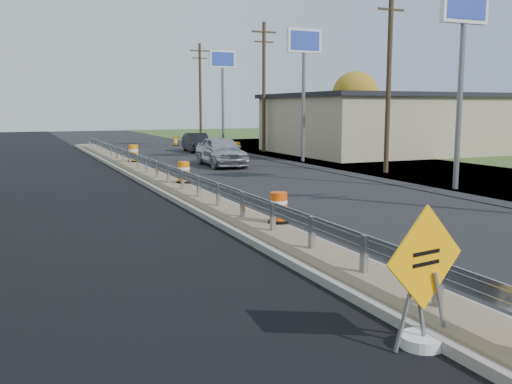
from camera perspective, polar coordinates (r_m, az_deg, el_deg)
name	(u,v)px	position (r m, az deg, el deg)	size (l,w,h in m)	color
ground	(243,224)	(16.16, -1.35, -3.26)	(140.00, 140.00, 0.00)	black
milled_overlay	(52,188)	(24.92, -19.72, 0.40)	(7.20, 120.00, 0.01)	black
median	(169,186)	(23.64, -8.70, 0.64)	(1.60, 55.00, 0.23)	gray
guardrail	(162,168)	(24.53, -9.34, 2.36)	(0.10, 46.15, 0.72)	silver
retail_building_near	(402,123)	(43.92, 14.43, 6.71)	(18.50, 12.50, 4.27)	tan
pylon_sign_south	(464,24)	(24.35, 20.05, 15.49)	(2.20, 0.30, 7.90)	slate
pylon_sign_mid	(304,53)	(34.94, 4.82, 13.66)	(2.20, 0.30, 7.90)	slate
pylon_sign_north	(223,68)	(47.70, -3.37, 12.26)	(2.20, 0.30, 7.90)	slate
utility_pole_smid	(389,74)	(29.45, 13.15, 11.45)	(1.90, 0.26, 9.40)	#473523
utility_pole_nmid	(264,85)	(42.45, 0.79, 10.67)	(1.90, 0.26, 9.40)	#473523
utility_pole_north	(200,90)	(56.45, -5.59, 10.07)	(1.90, 0.26, 9.40)	#473523
tree_far_yellow	(355,95)	(58.23, 9.90, 9.55)	(4.62, 4.62, 6.86)	#473523
caution_sign	(423,312)	(8.27, 16.35, -11.46)	(1.43, 0.60, 1.99)	white
barrel_median_near	(279,208)	(15.18, 2.28, -1.63)	(0.56, 0.56, 0.82)	black
barrel_median_mid	(184,173)	(23.43, -7.24, 1.93)	(0.60, 0.60, 0.87)	black
barrel_median_far	(133,154)	(33.14, -12.15, 3.77)	(0.65, 0.65, 0.96)	black
barrel_shoulder_mid	(237,148)	(40.55, -1.92, 4.38)	(0.59, 0.59, 0.86)	black
barrel_shoulder_far	(176,141)	(50.55, -8.02, 5.06)	(0.53, 0.53, 0.78)	black
car_silver	(221,151)	(32.34, -3.51, 4.11)	(2.00, 4.97, 1.69)	#B0B1B5
car_dark_mid	(197,142)	(42.97, -5.96, 4.95)	(1.49, 4.27, 1.41)	black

